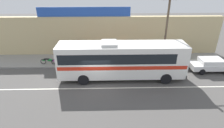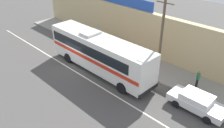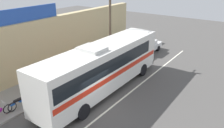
{
  "view_description": "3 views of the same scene",
  "coord_description": "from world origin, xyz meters",
  "px_view_note": "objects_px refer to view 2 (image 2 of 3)",
  "views": [
    {
      "loc": [
        1.06,
        -15.2,
        9.38
      ],
      "look_at": [
        1.49,
        1.73,
        1.22
      ],
      "focal_mm": 30.12,
      "sensor_mm": 36.0,
      "label": 1
    },
    {
      "loc": [
        17.18,
        -11.99,
        11.87
      ],
      "look_at": [
        4.26,
        0.94,
        1.53
      ],
      "focal_mm": 36.95,
      "sensor_mm": 36.0,
      "label": 2
    },
    {
      "loc": [
        -9.46,
        -8.14,
        8.4
      ],
      "look_at": [
        3.83,
        1.29,
        1.62
      ],
      "focal_mm": 35.63,
      "sensor_mm": 36.0,
      "label": 3
    }
  ],
  "objects_px": {
    "motorcycle_orange": "(89,42)",
    "motorcycle_red": "(76,35)",
    "motorcycle_black": "(81,38)",
    "utility_pole": "(161,38)",
    "intercity_bus": "(99,52)",
    "pedestrian_far_left": "(198,78)",
    "pedestrian_by_curb": "(106,37)",
    "motorcycle_green": "(99,45)",
    "parked_car": "(197,102)"
  },
  "relations": [
    {
      "from": "motorcycle_red",
      "to": "pedestrian_by_curb",
      "type": "relative_size",
      "value": 1.22
    },
    {
      "from": "intercity_bus",
      "to": "motorcycle_orange",
      "type": "distance_m",
      "value": 6.01
    },
    {
      "from": "utility_pole",
      "to": "motorcycle_red",
      "type": "distance_m",
      "value": 13.28
    },
    {
      "from": "intercity_bus",
      "to": "motorcycle_black",
      "type": "distance_m",
      "value": 7.43
    },
    {
      "from": "motorcycle_green",
      "to": "motorcycle_red",
      "type": "height_order",
      "value": "same"
    },
    {
      "from": "utility_pole",
      "to": "motorcycle_black",
      "type": "bearing_deg",
      "value": 179.59
    },
    {
      "from": "intercity_bus",
      "to": "motorcycle_red",
      "type": "distance_m",
      "value": 8.6
    },
    {
      "from": "intercity_bus",
      "to": "motorcycle_orange",
      "type": "relative_size",
      "value": 6.11
    },
    {
      "from": "pedestrian_by_curb",
      "to": "motorcycle_orange",
      "type": "bearing_deg",
      "value": -124.89
    },
    {
      "from": "intercity_bus",
      "to": "motorcycle_orange",
      "type": "xyz_separation_m",
      "value": [
        -5.05,
        2.9,
        -1.5
      ]
    },
    {
      "from": "motorcycle_red",
      "to": "pedestrian_far_left",
      "type": "distance_m",
      "value": 16.24
    },
    {
      "from": "motorcycle_orange",
      "to": "pedestrian_far_left",
      "type": "distance_m",
      "value": 13.42
    },
    {
      "from": "pedestrian_by_curb",
      "to": "pedestrian_far_left",
      "type": "xyz_separation_m",
      "value": [
        12.18,
        -0.64,
        0.03
      ]
    },
    {
      "from": "motorcycle_black",
      "to": "utility_pole",
      "type": "bearing_deg",
      "value": -0.41
    },
    {
      "from": "parked_car",
      "to": "motorcycle_black",
      "type": "xyz_separation_m",
      "value": [
        -16.31,
        1.65,
        -0.17
      ]
    },
    {
      "from": "parked_car",
      "to": "motorcycle_green",
      "type": "bearing_deg",
      "value": 172.02
    },
    {
      "from": "motorcycle_red",
      "to": "parked_car",
      "type": "bearing_deg",
      "value": -5.83
    },
    {
      "from": "intercity_bus",
      "to": "pedestrian_far_left",
      "type": "height_order",
      "value": "intercity_bus"
    },
    {
      "from": "pedestrian_far_left",
      "to": "utility_pole",
      "type": "bearing_deg",
      "value": -162.18
    },
    {
      "from": "motorcycle_red",
      "to": "motorcycle_black",
      "type": "bearing_deg",
      "value": -6.44
    },
    {
      "from": "motorcycle_red",
      "to": "pedestrian_far_left",
      "type": "bearing_deg",
      "value": 3.07
    },
    {
      "from": "intercity_bus",
      "to": "utility_pole",
      "type": "distance_m",
      "value": 6.04
    },
    {
      "from": "motorcycle_orange",
      "to": "utility_pole",
      "type": "bearing_deg",
      "value": -0.17
    },
    {
      "from": "motorcycle_black",
      "to": "motorcycle_red",
      "type": "bearing_deg",
      "value": 173.56
    },
    {
      "from": "motorcycle_green",
      "to": "pedestrian_far_left",
      "type": "relative_size",
      "value": 1.15
    },
    {
      "from": "utility_pole",
      "to": "motorcycle_red",
      "type": "relative_size",
      "value": 3.88
    },
    {
      "from": "parked_car",
      "to": "motorcycle_orange",
      "type": "height_order",
      "value": "parked_car"
    },
    {
      "from": "pedestrian_by_curb",
      "to": "motorcycle_black",
      "type": "bearing_deg",
      "value": -149.41
    },
    {
      "from": "motorcycle_green",
      "to": "motorcycle_black",
      "type": "bearing_deg",
      "value": -176.49
    },
    {
      "from": "motorcycle_black",
      "to": "motorcycle_orange",
      "type": "bearing_deg",
      "value": -1.86
    },
    {
      "from": "intercity_bus",
      "to": "motorcycle_red",
      "type": "bearing_deg",
      "value": 158.61
    },
    {
      "from": "utility_pole",
      "to": "pedestrian_far_left",
      "type": "distance_m",
      "value": 4.64
    },
    {
      "from": "motorcycle_black",
      "to": "pedestrian_by_curb",
      "type": "relative_size",
      "value": 1.21
    },
    {
      "from": "utility_pole",
      "to": "motorcycle_red",
      "type": "height_order",
      "value": "utility_pole"
    },
    {
      "from": "motorcycle_green",
      "to": "parked_car",
      "type": "bearing_deg",
      "value": -7.98
    },
    {
      "from": "motorcycle_black",
      "to": "motorcycle_green",
      "type": "bearing_deg",
      "value": 3.51
    },
    {
      "from": "motorcycle_green",
      "to": "pedestrian_by_curb",
      "type": "xyz_separation_m",
      "value": [
        -0.35,
        1.46,
        0.5
      ]
    },
    {
      "from": "parked_car",
      "to": "pedestrian_by_curb",
      "type": "height_order",
      "value": "pedestrian_by_curb"
    },
    {
      "from": "motorcycle_orange",
      "to": "motorcycle_red",
      "type": "distance_m",
      "value": 2.84
    },
    {
      "from": "intercity_bus",
      "to": "pedestrian_by_curb",
      "type": "bearing_deg",
      "value": 130.0
    },
    {
      "from": "intercity_bus",
      "to": "motorcycle_black",
      "type": "xyz_separation_m",
      "value": [
        -6.65,
        2.95,
        -1.5
      ]
    },
    {
      "from": "parked_car",
      "to": "motorcycle_orange",
      "type": "bearing_deg",
      "value": 173.79
    },
    {
      "from": "intercity_bus",
      "to": "motorcycle_green",
      "type": "distance_m",
      "value": 4.95
    },
    {
      "from": "utility_pole",
      "to": "motorcycle_green",
      "type": "relative_size",
      "value": 4.02
    },
    {
      "from": "parked_car",
      "to": "pedestrian_far_left",
      "type": "relative_size",
      "value": 2.66
    },
    {
      "from": "pedestrian_by_curb",
      "to": "pedestrian_far_left",
      "type": "relative_size",
      "value": 0.97
    },
    {
      "from": "pedestrian_by_curb",
      "to": "pedestrian_far_left",
      "type": "bearing_deg",
      "value": -3.02
    },
    {
      "from": "motorcycle_orange",
      "to": "motorcycle_black",
      "type": "xyz_separation_m",
      "value": [
        -1.61,
        0.05,
        0.0
      ]
    },
    {
      "from": "motorcycle_red",
      "to": "pedestrian_by_curb",
      "type": "distance_m",
      "value": 4.33
    },
    {
      "from": "motorcycle_orange",
      "to": "motorcycle_black",
      "type": "bearing_deg",
      "value": 178.14
    }
  ]
}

